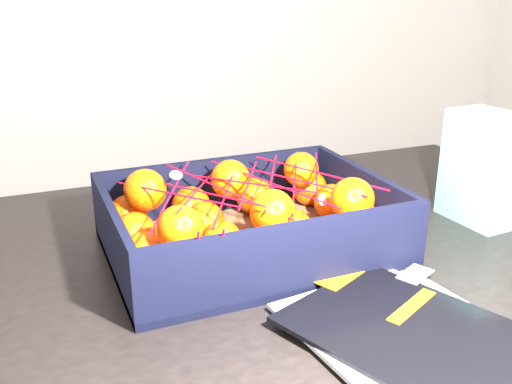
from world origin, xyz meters
name	(u,v)px	position (x,y,z in m)	size (l,w,h in m)	color
table	(291,292)	(-0.19, 0.17, 0.65)	(1.21, 0.82, 0.75)	black
magazine_stack	(413,335)	(-0.18, -0.14, 0.76)	(0.30, 0.36, 0.02)	beige
produce_crate	(249,232)	(-0.27, 0.17, 0.78)	(0.43, 0.32, 0.11)	brown
clementine_heap	(247,216)	(-0.27, 0.17, 0.81)	(0.41, 0.30, 0.12)	#FD4B05
mesh_net	(246,188)	(-0.28, 0.16, 0.86)	(0.36, 0.28, 0.09)	red
retail_carton	(484,168)	(0.16, 0.12, 0.85)	(0.09, 0.13, 0.19)	white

